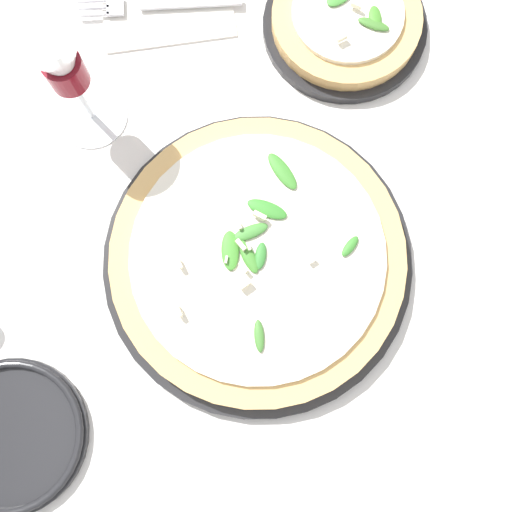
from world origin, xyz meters
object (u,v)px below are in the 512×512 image
object	(u,v)px
pizza_personal_side	(344,22)
side_plate_white	(8,436)
pizza_arugula_main	(256,259)
fork	(159,4)
wine_glass	(58,62)

from	to	relation	value
pizza_personal_side	side_plate_white	distance (m)	0.57
pizza_arugula_main	pizza_personal_side	bearing A→B (deg)	-116.25
pizza_personal_side	fork	bearing A→B (deg)	-13.71
wine_glass	side_plate_white	world-z (taller)	wine_glass
wine_glass	pizza_arugula_main	bearing A→B (deg)	131.73
pizza_arugula_main	fork	size ratio (longest dim) A/B	1.70
pizza_personal_side	wine_glass	world-z (taller)	wine_glass
fork	side_plate_white	distance (m)	0.50
pizza_personal_side	side_plate_white	world-z (taller)	pizza_personal_side
pizza_arugula_main	side_plate_white	world-z (taller)	pizza_arugula_main
pizza_arugula_main	side_plate_white	bearing A→B (deg)	29.76
pizza_personal_side	fork	distance (m)	0.22
pizza_personal_side	wine_glass	bearing A→B (deg)	14.50
wine_glass	side_plate_white	xyz separation A→B (m)	(0.10, 0.34, -0.11)
pizza_arugula_main	pizza_personal_side	size ratio (longest dim) A/B	1.72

